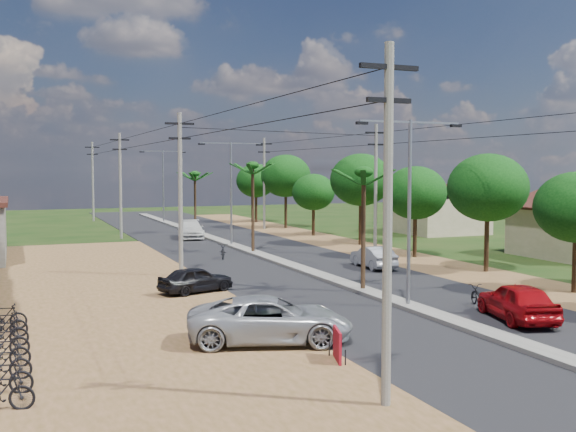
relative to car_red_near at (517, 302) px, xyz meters
name	(u,v)px	position (x,y,z in m)	size (l,w,h in m)	color
ground	(408,308)	(-2.57, 3.75, -0.75)	(160.00, 160.00, 0.00)	black
road	(279,263)	(-2.57, 18.75, -0.73)	(12.00, 110.00, 0.04)	black
median	(263,256)	(-2.57, 21.75, -0.66)	(1.00, 90.00, 0.18)	#605E56
dirt_lot_west	(28,300)	(-17.57, 11.75, -0.74)	(18.00, 46.00, 0.04)	brown
dirt_shoulder_east	(395,256)	(5.93, 18.75, -0.74)	(5.00, 90.00, 0.03)	brown
house_east_far	(438,207)	(18.43, 31.75, 1.64)	(7.60, 7.50, 4.60)	#9B9069
tree_east_c	(488,188)	(7.13, 10.75, 4.11)	(4.60, 4.60, 6.83)	black
tree_east_d	(415,193)	(6.83, 17.75, 3.58)	(4.20, 4.20, 6.13)	black
tree_east_e	(361,180)	(7.03, 25.75, 4.33)	(4.80, 4.80, 7.14)	black
tree_east_f	(313,192)	(6.63, 33.75, 3.13)	(3.80, 3.80, 5.52)	black
tree_east_g	(286,176)	(7.23, 41.75, 4.49)	(5.00, 5.00, 7.38)	black
tree_east_h	(256,181)	(6.93, 49.75, 3.88)	(4.40, 4.40, 6.52)	black
palm_median_near	(364,177)	(-2.57, 7.75, 4.78)	(2.00, 2.00, 6.15)	black
palm_median_mid	(253,170)	(-2.57, 23.75, 5.15)	(2.00, 2.00, 6.55)	black
palm_median_far	(195,176)	(-2.57, 39.75, 4.51)	(2.00, 2.00, 5.85)	black
streetlight_near	(409,196)	(-2.57, 3.75, 4.03)	(5.10, 0.18, 8.00)	gray
streetlight_mid	(231,184)	(-2.57, 28.75, 4.03)	(5.10, 0.18, 8.00)	gray
streetlight_far	(163,179)	(-2.57, 53.75, 4.03)	(5.10, 0.18, 8.00)	gray
utility_pole_w_a	(388,217)	(-9.57, -6.25, 4.00)	(1.60, 0.24, 9.00)	#605E56
utility_pole_w_b	(180,191)	(-9.57, 15.75, 4.00)	(1.60, 0.24, 9.00)	#605E56
utility_pole_w_c	(120,183)	(-9.57, 37.75, 4.00)	(1.60, 0.24, 9.00)	#605E56
utility_pole_w_d	(93,179)	(-9.57, 58.75, 4.00)	(1.60, 0.24, 9.00)	#605E56
utility_pole_e_b	(376,186)	(4.93, 19.75, 4.00)	(1.60, 0.24, 9.00)	#605E56
utility_pole_e_c	(264,181)	(4.93, 41.75, 4.00)	(1.60, 0.24, 9.00)	#605E56
car_red_near	(517,302)	(0.00, 0.00, 0.00)	(1.78, 4.43, 1.51)	maroon
car_silver_mid	(373,258)	(1.76, 14.39, -0.10)	(1.38, 3.95, 1.30)	#979A9F
car_white_far	(191,230)	(-4.07, 35.50, -0.02)	(2.07, 5.09, 1.48)	#B4B4B0
car_parked_silver	(270,321)	(-10.07, 0.58, 0.03)	(2.59, 5.61, 1.56)	#979A9F
car_parked_dark	(196,280)	(-10.07, 10.64, -0.13)	(1.47, 3.66, 1.25)	black
moto_rider_east	(479,297)	(0.28, 2.70, -0.30)	(0.60, 1.73, 0.91)	black
moto_rider_west_a	(223,251)	(-5.30, 21.93, -0.25)	(0.67, 1.93, 1.02)	black
moto_rider_west_b	(194,233)	(-3.77, 35.45, -0.26)	(0.46, 1.64, 0.98)	black
roadside_sign	(337,345)	(-8.94, -2.25, -0.25)	(0.44, 1.19, 1.01)	maroon
parked_scooter_row	(2,347)	(-18.51, 1.53, -0.25)	(1.73, 9.92, 1.00)	black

